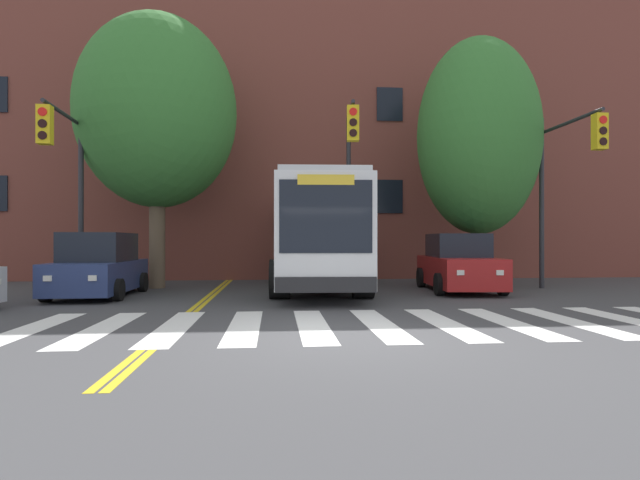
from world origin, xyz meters
name	(u,v)px	position (x,y,z in m)	size (l,w,h in m)	color
ground_plane	(346,338)	(0.00, 0.00, 0.00)	(120.00, 120.00, 0.00)	#424244
crosswalk	(379,324)	(0.83, 1.31, 0.00)	(13.31, 3.88, 0.01)	white
lane_line_yellow_inner	(233,275)	(-3.08, 15.31, 0.00)	(0.12, 36.00, 0.01)	gold
lane_line_yellow_outer	(237,275)	(-2.92, 15.31, 0.00)	(0.12, 36.00, 0.01)	gold
city_bus	(317,234)	(0.30, 9.23, 1.83)	(3.24, 11.68, 3.40)	white
car_navy_near_lane	(99,267)	(-6.19, 6.78, 0.84)	(2.05, 4.10, 1.82)	navy
car_red_far_lane	(458,265)	(4.67, 7.37, 0.82)	(2.37, 4.48, 1.82)	#AD1E1E
car_black_behind_bus	(322,254)	(1.37, 18.68, 0.88)	(2.05, 3.81, 1.92)	black
traffic_light_near_corner	(563,170)	(7.83, 6.77, 3.80)	(0.34, 3.20, 5.72)	#28282D
traffic_light_far_corner	(67,167)	(-7.09, 6.84, 3.72)	(0.35, 2.89, 5.56)	#28282D
traffic_light_overhead	(350,166)	(1.30, 8.10, 4.03)	(0.68, 3.90, 5.99)	#28282D
street_tree_curbside_large	(478,137)	(5.98, 8.90, 5.25)	(6.07, 6.25, 8.71)	brown
street_tree_curbside_small	(157,112)	(-5.12, 9.26, 5.95)	(7.07, 7.09, 9.23)	brown
building_facade	(368,138)	(3.65, 17.43, 6.92)	(39.46, 9.97, 13.84)	brown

